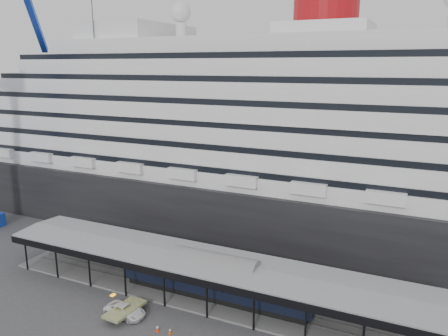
# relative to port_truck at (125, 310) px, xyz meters

# --- Properties ---
(ground) EXTENTS (200.00, 200.00, 0.00)m
(ground) POSITION_rel_port_truck_xyz_m (5.91, 2.84, -0.71)
(ground) COLOR #3B3B3D
(ground) RESTS_ON ground
(cruise_ship) EXTENTS (130.00, 30.00, 43.90)m
(cruise_ship) POSITION_rel_port_truck_xyz_m (5.95, 34.84, 17.64)
(cruise_ship) COLOR black
(cruise_ship) RESTS_ON ground
(platform_canopy) EXTENTS (56.00, 9.18, 5.30)m
(platform_canopy) POSITION_rel_port_truck_xyz_m (5.91, 7.84, 1.66)
(platform_canopy) COLOR slate
(platform_canopy) RESTS_ON ground
(port_truck) EXTENTS (5.24, 2.71, 1.41)m
(port_truck) POSITION_rel_port_truck_xyz_m (0.00, 0.00, 0.00)
(port_truck) COLOR white
(port_truck) RESTS_ON ground
(pullman_carriage) EXTENTS (25.11, 3.52, 24.63)m
(pullman_carriage) POSITION_rel_port_truck_xyz_m (7.79, 7.84, 2.25)
(pullman_carriage) COLOR black
(pullman_carriage) RESTS_ON ground
(traffic_cone_left) EXTENTS (0.42, 0.42, 0.80)m
(traffic_cone_left) POSITION_rel_port_truck_xyz_m (5.08, -0.96, -0.31)
(traffic_cone_left) COLOR #F5360D
(traffic_cone_left) RESTS_ON ground
(traffic_cone_mid) EXTENTS (0.46, 0.46, 0.70)m
(traffic_cone_mid) POSITION_rel_port_truck_xyz_m (6.57, -0.74, -0.36)
(traffic_cone_mid) COLOR #D9550C
(traffic_cone_mid) RESTS_ON ground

